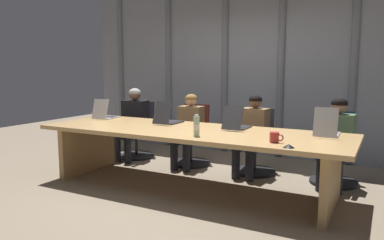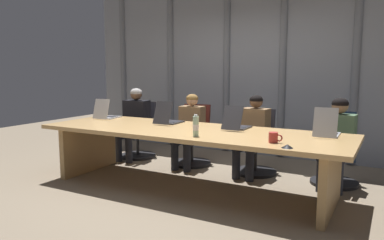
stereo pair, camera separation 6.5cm
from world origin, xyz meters
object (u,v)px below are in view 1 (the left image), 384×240
at_px(laptop_right_mid, 327,130).
at_px(person_left_end, 133,119).
at_px(laptop_left_end, 106,115).
at_px(person_right_mid, 336,136).
at_px(office_chair_left_mid, 192,142).
at_px(office_chair_center, 256,149).
at_px(coffee_mug_near, 275,137).
at_px(office_chair_left_end, 138,137).
at_px(person_left_mid, 189,126).
at_px(laptop_center, 237,124).
at_px(office_chair_right_mid, 335,157).
at_px(conference_mic_left_side, 289,146).
at_px(laptop_left_mid, 168,119).
at_px(water_bottle_primary, 197,126).
at_px(person_center, 252,131).

xyz_separation_m(laptop_right_mid, person_left_end, (-3.11, 0.62, -0.15)).
height_order(laptop_left_end, person_right_mid, person_right_mid).
height_order(office_chair_left_mid, office_chair_center, office_chair_left_mid).
distance_m(laptop_left_end, coffee_mug_near, 2.77).
xyz_separation_m(office_chair_left_end, person_left_mid, (1.07, -0.16, 0.27)).
distance_m(person_left_end, person_right_mid, 3.14).
bearing_deg(laptop_center, laptop_right_mid, -89.58).
bearing_deg(laptop_center, coffee_mug_near, -134.18).
relative_size(office_chair_left_end, office_chair_right_mid, 1.00).
height_order(laptop_center, person_left_end, person_left_end).
xyz_separation_m(coffee_mug_near, conference_mic_left_side, (0.19, -0.19, -0.03)).
distance_m(laptop_center, person_right_mid, 1.26).
xyz_separation_m(person_right_mid, coffee_mug_near, (-0.44, -1.24, 0.16)).
bearing_deg(laptop_left_mid, laptop_center, -89.60).
bearing_deg(office_chair_left_mid, person_left_end, -89.26).
bearing_deg(laptop_left_mid, office_chair_right_mid, -69.11).
bearing_deg(person_right_mid, laptop_right_mid, 1.38).
relative_size(office_chair_left_mid, office_chair_center, 1.02).
distance_m(laptop_center, office_chair_right_mid, 1.39).
xyz_separation_m(office_chair_left_mid, conference_mic_left_side, (1.87, -1.59, 0.42)).
distance_m(person_left_end, water_bottle_primary, 2.28).
distance_m(laptop_left_end, office_chair_center, 2.25).
height_order(laptop_left_mid, water_bottle_primary, laptop_left_mid).
distance_m(office_chair_left_mid, person_center, 1.08).
xyz_separation_m(office_chair_center, office_chair_right_mid, (1.07, 0.00, 0.01)).
distance_m(laptop_left_mid, office_chair_left_end, 1.43).
bearing_deg(laptop_left_mid, office_chair_center, -51.16).
relative_size(water_bottle_primary, conference_mic_left_side, 2.21).
bearing_deg(conference_mic_left_side, office_chair_center, 117.79).
bearing_deg(conference_mic_left_side, office_chair_right_mid, 81.83).
xyz_separation_m(laptop_center, laptop_right_mid, (1.05, 0.01, 0.01)).
bearing_deg(office_chair_left_mid, conference_mic_left_side, 41.91).
relative_size(laptop_left_mid, water_bottle_primary, 1.84).
bearing_deg(coffee_mug_near, laptop_left_end, 167.47).
bearing_deg(water_bottle_primary, office_chair_left_end, 141.94).
bearing_deg(laptop_left_end, person_left_mid, -66.02).
distance_m(office_chair_right_mid, person_left_mid, 2.09).
distance_m(office_chair_center, water_bottle_primary, 1.56).
xyz_separation_m(laptop_left_mid, person_right_mid, (2.06, 0.64, -0.16)).
relative_size(office_chair_left_end, water_bottle_primary, 3.79).
distance_m(office_chair_center, coffee_mug_near, 1.61).
bearing_deg(office_chair_right_mid, person_left_end, -91.97).
bearing_deg(laptop_left_mid, laptop_left_end, 89.61).
xyz_separation_m(laptop_center, conference_mic_left_side, (0.83, -0.81, -0.04)).
relative_size(laptop_left_mid, laptop_right_mid, 1.04).
height_order(laptop_right_mid, person_right_mid, person_right_mid).
relative_size(person_right_mid, coffee_mug_near, 7.91).
relative_size(office_chair_left_mid, coffee_mug_near, 6.50).
xyz_separation_m(water_bottle_primary, coffee_mug_near, (0.85, 0.06, -0.06)).
height_order(person_right_mid, water_bottle_primary, person_right_mid).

